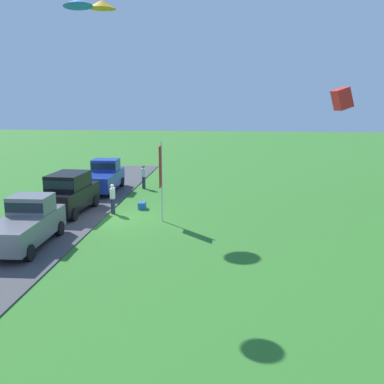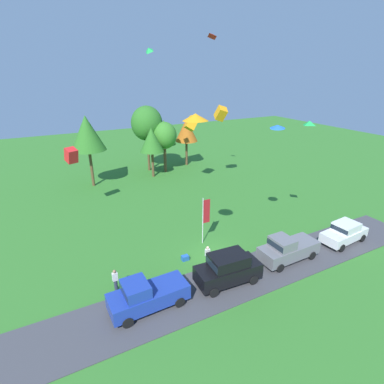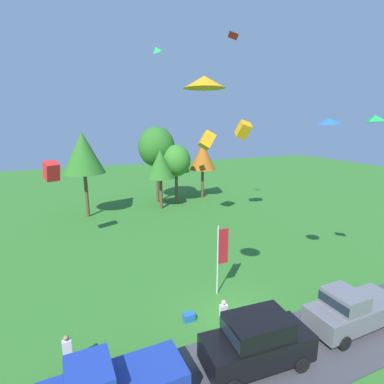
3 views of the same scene
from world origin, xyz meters
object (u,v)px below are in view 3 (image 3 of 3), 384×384
at_px(car_pickup_by_flagpole, 351,309).
at_px(person_beside_suv, 223,316).
at_px(tree_right_of_center, 176,158).
at_px(kite_diamond_over_trees, 156,49).
at_px(tree_far_right, 203,157).
at_px(kite_diamond_high_right, 234,35).
at_px(kite_diamond_low_drifter, 375,119).
at_px(tree_center_back, 176,161).
at_px(kite_box_trailing_tail, 207,140).
at_px(kite_box_near_flag, 51,171).
at_px(tree_lone_near, 160,164).
at_px(tree_left_of_center, 83,153).
at_px(kite_box_high_left, 243,130).
at_px(tree_far_left, 157,147).
at_px(kite_delta_topmost, 329,121).
at_px(person_on_lawn, 68,353).
at_px(cooler_box, 189,317).
at_px(car_suv_far_end, 257,340).
at_px(flag_banner, 221,251).
at_px(kite_delta_mid_center, 204,82).

height_order(car_pickup_by_flagpole, person_beside_suv, car_pickup_by_flagpole).
height_order(tree_right_of_center, kite_diamond_over_trees, kite_diamond_over_trees).
bearing_deg(tree_far_right, person_beside_suv, -113.10).
distance_m(kite_diamond_over_trees, kite_diamond_high_right, 7.01).
height_order(kite_diamond_over_trees, kite_diamond_low_drifter, kite_diamond_over_trees).
xyz_separation_m(tree_center_back, kite_box_trailing_tail, (0.03, -8.29, 2.94)).
bearing_deg(kite_box_near_flag, tree_lone_near, 34.88).
bearing_deg(tree_left_of_center, kite_box_high_left, -27.94).
distance_m(person_beside_suv, tree_lone_near, 22.45).
distance_m(tree_far_left, kite_delta_topmost, 24.30).
relative_size(car_pickup_by_flagpole, person_on_lawn, 2.94).
bearing_deg(kite_box_high_left, tree_far_right, 86.94).
distance_m(tree_left_of_center, cooler_box, 21.74).
bearing_deg(tree_far_left, kite_diamond_high_right, -70.28).
height_order(tree_left_of_center, kite_diamond_over_trees, kite_diamond_over_trees).
xyz_separation_m(person_on_lawn, kite_delta_topmost, (13.36, 0.32, 9.21)).
relative_size(car_suv_far_end, person_beside_suv, 2.75).
bearing_deg(flag_banner, kite_delta_mid_center, -128.97).
relative_size(person_on_lawn, kite_box_near_flag, 1.27).
distance_m(person_beside_suv, tree_far_left, 25.80).
bearing_deg(tree_right_of_center, person_beside_suv, -105.17).
xyz_separation_m(car_suv_far_end, tree_far_left, (4.01, 27.15, 5.67)).
xyz_separation_m(tree_lone_near, kite_diamond_high_right, (4.47, -8.08, 12.17)).
xyz_separation_m(kite_box_high_left, kite_delta_topmost, (-3.56, -13.50, 0.82)).
relative_size(tree_far_right, kite_box_near_flag, 5.37).
xyz_separation_m(car_pickup_by_flagpole, kite_diamond_high_right, (2.36, 15.94, 16.29)).
relative_size(tree_right_of_center, kite_diamond_over_trees, 10.04).
height_order(car_pickup_by_flagpole, tree_left_of_center, tree_left_of_center).
distance_m(tree_center_back, kite_diamond_over_trees, 13.85).
xyz_separation_m(car_pickup_by_flagpole, tree_far_left, (-1.61, 27.02, 5.86)).
bearing_deg(person_beside_suv, tree_lone_near, 80.20).
height_order(kite_delta_mid_center, kite_box_near_flag, kite_delta_mid_center).
distance_m(tree_right_of_center, kite_box_trailing_tail, 9.77).
height_order(person_on_lawn, kite_box_near_flag, kite_box_near_flag).
height_order(car_pickup_by_flagpole, flag_banner, flag_banner).
xyz_separation_m(person_on_lawn, cooler_box, (5.78, 1.04, -0.68)).
bearing_deg(tree_center_back, kite_box_high_left, -66.14).
relative_size(person_beside_suv, kite_delta_mid_center, 1.09).
bearing_deg(person_beside_suv, kite_delta_mid_center, -157.47).
height_order(tree_center_back, kite_box_trailing_tail, kite_box_trailing_tail).
xyz_separation_m(flag_banner, kite_diamond_low_drifter, (7.67, -2.81, 7.49)).
distance_m(car_pickup_by_flagpole, flag_banner, 7.07).
bearing_deg(car_pickup_by_flagpole, tree_right_of_center, 88.62).
bearing_deg(kite_box_high_left, person_beside_suv, -124.93).
height_order(car_suv_far_end, flag_banner, flag_banner).
distance_m(kite_box_trailing_tail, kite_delta_mid_center, 17.19).
bearing_deg(kite_box_near_flag, kite_diamond_low_drifter, -39.75).
bearing_deg(tree_left_of_center, person_beside_suv, -78.38).
bearing_deg(cooler_box, kite_diamond_over_trees, 78.68).
distance_m(flag_banner, kite_box_high_left, 15.45).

